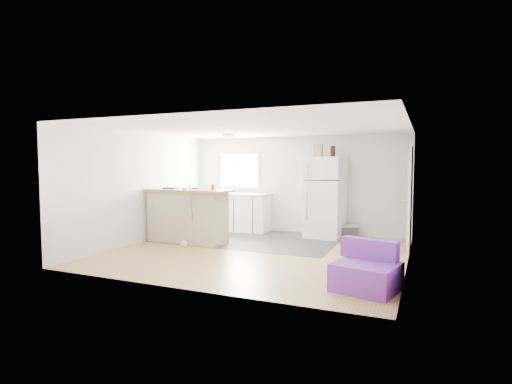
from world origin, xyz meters
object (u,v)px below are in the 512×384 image
cardboard_box (318,150)px  bottle_right (334,151)px  mop (186,236)px  kitchen_cabinets (230,211)px  refrigerator (325,197)px  peninsula (188,215)px  red_cup (213,187)px  blue_tray (171,188)px  cleaner_jug (212,241)px  purple_seat (367,272)px  bottle_left (332,151)px  cooler (348,231)px

cardboard_box → bottle_right: size_ratio=1.20×
mop → cardboard_box: cardboard_box is taller
kitchen_cabinets → bottle_right: size_ratio=8.64×
refrigerator → bottle_right: bearing=1.3°
peninsula → red_cup: size_ratio=16.08×
blue_tray → cleaner_jug: bearing=-9.6°
refrigerator → cardboard_box: cardboard_box is taller
refrigerator → purple_seat: size_ratio=1.97×
kitchen_cabinets → mop: size_ratio=1.60×
red_cup → bottle_left: 2.84m
cooler → mop: size_ratio=0.37×
peninsula → refrigerator: size_ratio=1.03×
purple_seat → bottle_right: 4.20m
peninsula → cardboard_box: (2.47, 1.67, 1.44)m
cleaner_jug → cardboard_box: 3.21m
mop → refrigerator: bearing=26.4°
peninsula → blue_tray: size_ratio=6.43×
refrigerator → cleaner_jug: size_ratio=6.71×
cooler → bottle_right: bearing=175.3°
cardboard_box → red_cup: bearing=-138.1°
cleaner_jug → cooler: bearing=22.1°
mop → bottle_right: bearing=24.1°
purple_seat → red_cup: red_cup is taller
kitchen_cabinets → bottle_right: bottle_right is taller
red_cup → cleaner_jug: bearing=-68.3°
red_cup → cardboard_box: cardboard_box is taller
cooler → red_cup: bearing=-165.8°
refrigerator → kitchen_cabinets: bearing=-176.0°
kitchen_cabinets → mop: bearing=-86.6°
cooler → cardboard_box: (-0.68, -0.16, 1.86)m
mop → cardboard_box: size_ratio=4.50×
cleaner_jug → cardboard_box: cardboard_box is taller
cleaner_jug → mop: (-0.47, -0.24, 0.11)m
bottle_right → mop: bearing=-139.8°
blue_tray → cardboard_box: 3.46m
refrigerator → cleaner_jug: 2.86m
red_cup → mop: bearing=-129.5°
refrigerator → bottle_left: bearing=-20.0°
cooler → blue_tray: (-3.57, -1.85, 1.02)m
refrigerator → cooler: 0.93m
cooler → blue_tray: bearing=-174.1°
peninsula → cleaner_jug: (0.72, -0.21, -0.47)m
kitchen_cabinets → cardboard_box: size_ratio=7.20×
cooler → cleaner_jug: (-2.43, -2.05, -0.04)m
kitchen_cabinets → mop: (0.14, -2.27, -0.26)m
peninsula → cleaner_jug: 0.88m
purple_seat → red_cup: size_ratio=7.94×
red_cup → peninsula: bearing=-178.5°
bottle_right → kitchen_cabinets: bearing=178.2°
kitchen_cabinets → blue_tray: size_ratio=7.20×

